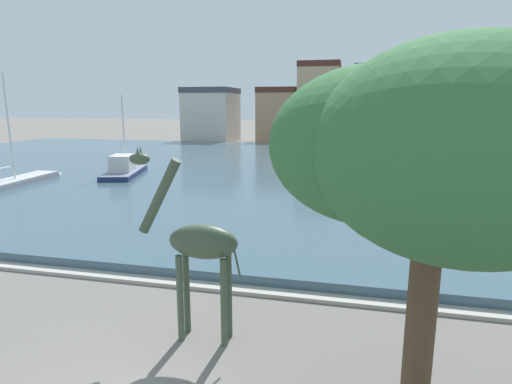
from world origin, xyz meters
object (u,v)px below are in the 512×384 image
(sailboat_grey, at_px, (18,184))
(sailboat_black, at_px, (449,191))
(sailboat_navy, at_px, (126,172))
(sailboat_orange, at_px, (484,217))
(giraffe_statue, at_px, (198,245))
(shade_tree, at_px, (442,152))
(mooring_bollard, at_px, (428,305))

(sailboat_grey, bearing_deg, sailboat_black, 7.20)
(sailboat_navy, relative_size, sailboat_black, 0.89)
(sailboat_grey, xyz_separation_m, sailboat_black, (27.22, 3.44, 0.10))
(sailboat_orange, height_order, sailboat_grey, sailboat_orange)
(giraffe_statue, relative_size, sailboat_black, 0.57)
(sailboat_orange, bearing_deg, shade_tree, -109.02)
(giraffe_statue, relative_size, shade_tree, 0.71)
(sailboat_orange, distance_m, sailboat_black, 6.15)
(sailboat_orange, xyz_separation_m, sailboat_black, (-0.26, 6.15, -0.04))
(sailboat_orange, relative_size, shade_tree, 1.35)
(sailboat_black, bearing_deg, shade_tree, -102.55)
(sailboat_grey, distance_m, sailboat_black, 27.44)
(giraffe_statue, xyz_separation_m, sailboat_navy, (-13.21, 19.45, -1.74))
(sailboat_grey, bearing_deg, mooring_bollard, -26.29)
(sailboat_orange, distance_m, shade_tree, 14.76)
(giraffe_statue, relative_size, mooring_bollard, 9.25)
(sailboat_grey, relative_size, mooring_bollard, 19.16)
(mooring_bollard, bearing_deg, sailboat_orange, 67.25)
(giraffe_statue, distance_m, sailboat_black, 19.98)
(sailboat_navy, xyz_separation_m, sailboat_black, (22.31, -1.76, -0.10))
(sailboat_grey, height_order, sailboat_black, sailboat_grey)
(sailboat_black, bearing_deg, sailboat_orange, -87.56)
(sailboat_navy, bearing_deg, shade_tree, -49.80)
(giraffe_statue, xyz_separation_m, sailboat_black, (9.10, 17.69, -1.84))
(giraffe_statue, bearing_deg, mooring_bollard, 24.42)
(sailboat_orange, bearing_deg, sailboat_grey, 174.37)
(sailboat_black, relative_size, shade_tree, 1.26)
(sailboat_orange, relative_size, sailboat_grey, 0.91)
(giraffe_statue, height_order, sailboat_grey, sailboat_grey)
(shade_tree, bearing_deg, sailboat_grey, 144.94)
(sailboat_black, xyz_separation_m, shade_tree, (-4.34, -19.50, 4.31))
(sailboat_grey, distance_m, shade_tree, 28.30)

